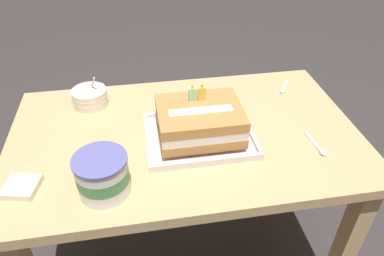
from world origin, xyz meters
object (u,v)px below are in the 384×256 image
at_px(napkin_pile, 22,187).
at_px(ice_cream_tub, 102,175).
at_px(serving_spoon_near_tray, 320,149).
at_px(bowl_stack, 90,97).
at_px(serving_spoon_by_bowls, 283,89).
at_px(foil_tray, 199,137).
at_px(birthday_cake, 200,120).

bearing_deg(napkin_pile, ice_cream_tub, -11.05).
height_order(ice_cream_tub, serving_spoon_near_tray, ice_cream_tub).
relative_size(bowl_stack, serving_spoon_by_bowls, 1.26).
distance_m(serving_spoon_near_tray, napkin_pile, 0.88).
height_order(foil_tray, napkin_pile, foil_tray).
xyz_separation_m(birthday_cake, serving_spoon_near_tray, (0.36, -0.12, -0.07)).
bearing_deg(ice_cream_tub, serving_spoon_by_bowls, 32.35).
xyz_separation_m(serving_spoon_near_tray, serving_spoon_by_bowls, (0.02, 0.36, -0.00)).
xyz_separation_m(foil_tray, bowl_stack, (-0.36, 0.27, 0.02)).
xyz_separation_m(birthday_cake, napkin_pile, (-0.52, -0.14, -0.06)).
height_order(birthday_cake, serving_spoon_near_tray, birthday_cake).
distance_m(ice_cream_tub, napkin_pile, 0.23).
bearing_deg(serving_spoon_near_tray, serving_spoon_by_bowls, 86.55).
bearing_deg(serving_spoon_by_bowls, ice_cream_tub, -147.65).
relative_size(bowl_stack, ice_cream_tub, 0.90).
bearing_deg(napkin_pile, bowl_stack, 68.15).
distance_m(birthday_cake, bowl_stack, 0.45).
relative_size(serving_spoon_near_tray, napkin_pile, 1.18).
bearing_deg(serving_spoon_near_tray, napkin_pile, -178.64).
bearing_deg(serving_spoon_by_bowls, napkin_pile, -156.90).
xyz_separation_m(foil_tray, ice_cream_tub, (-0.30, -0.18, 0.05)).
bearing_deg(serving_spoon_near_tray, bowl_stack, 151.70).
bearing_deg(foil_tray, serving_spoon_by_bowls, 32.66).
xyz_separation_m(bowl_stack, serving_spoon_near_tray, (0.72, -0.39, -0.03)).
distance_m(serving_spoon_near_tray, serving_spoon_by_bowls, 0.36).
bearing_deg(birthday_cake, napkin_pile, -164.90).
xyz_separation_m(serving_spoon_near_tray, napkin_pile, (-0.88, -0.02, 0.01)).
distance_m(bowl_stack, serving_spoon_by_bowls, 0.74).
relative_size(foil_tray, ice_cream_tub, 2.39).
distance_m(foil_tray, birthday_cake, 0.06).
xyz_separation_m(ice_cream_tub, napkin_pile, (-0.23, 0.04, -0.05)).
distance_m(birthday_cake, napkin_pile, 0.54).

